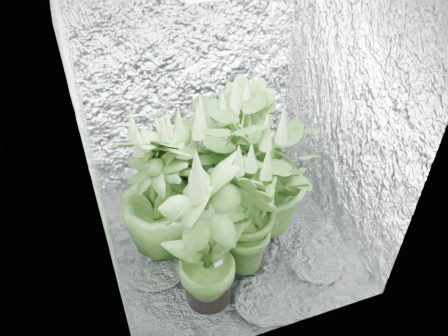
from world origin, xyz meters
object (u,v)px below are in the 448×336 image
plant_f (207,237)px  plant_c (245,152)px  plant_a (210,161)px  plant_g (248,215)px  plant_e (263,177)px  plant_b (177,178)px  plant_d (159,192)px  circulation_fan (266,155)px

plant_f → plant_c: bearing=54.4°
plant_a → plant_c: size_ratio=0.96×
plant_a → plant_g: plant_a is taller
plant_e → plant_g: 0.36m
plant_b → plant_c: (0.53, 0.02, 0.09)m
plant_a → plant_b: 0.27m
plant_d → circulation_fan: plant_d is taller
plant_a → plant_g: bearing=-82.7°
plant_e → circulation_fan: size_ratio=2.66×
plant_b → circulation_fan: size_ratio=2.43×
plant_c → plant_d: bearing=-162.1°
plant_d → circulation_fan: size_ratio=2.82×
plant_d → plant_g: 0.61m
plant_f → circulation_fan: (0.87, 1.07, -0.40)m
plant_d → plant_f: (0.16, -0.53, 0.05)m
plant_b → circulation_fan: 0.96m
plant_b → plant_g: size_ratio=0.96×
plant_e → plant_a: bearing=135.6°
plant_a → plant_c: (0.28, 0.00, 0.01)m
plant_e → plant_g: (-0.22, -0.28, -0.03)m
plant_b → plant_f: size_ratio=0.78×
plant_f → plant_e: bearing=39.4°
plant_d → plant_f: plant_f is taller
plant_a → plant_d: (-0.42, -0.22, 0.02)m
plant_d → circulation_fan: bearing=27.7°
plant_e → plant_g: size_ratio=1.04×
plant_a → plant_e: size_ratio=1.02×
plant_d → plant_f: size_ratio=0.90×
circulation_fan → plant_a: bearing=-138.9°
plant_d → plant_g: size_ratio=1.11×
plant_e → circulation_fan: plant_e is taller
circulation_fan → plant_f: bearing=-115.7°
plant_b → circulation_fan: plant_b is taller
plant_c → plant_f: bearing=-125.6°
plant_f → circulation_fan: size_ratio=3.12×
plant_c → circulation_fan: size_ratio=2.81×
plant_b → plant_e: (0.55, -0.27, 0.07)m
plant_e → plant_f: plant_f is taller
plant_f → plant_d: bearing=107.3°
plant_e → plant_f: (-0.56, -0.46, 0.07)m
plant_b → plant_e: bearing=-26.0°
plant_a → plant_f: bearing=-109.3°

